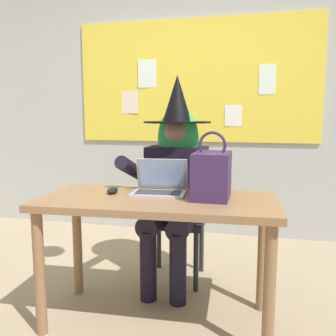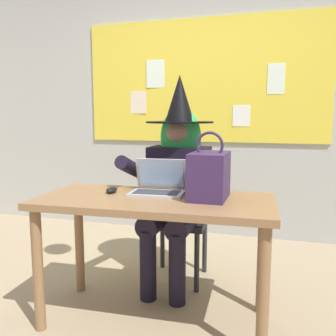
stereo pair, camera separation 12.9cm
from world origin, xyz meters
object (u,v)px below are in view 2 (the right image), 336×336
object	(u,v)px
chair_at_desk	(181,208)
laptop	(158,185)
person_costumed	(177,172)
computer_mouse	(112,190)
desk_main	(155,216)
handbag	(209,175)

from	to	relation	value
chair_at_desk	laptop	bearing A→B (deg)	-2.04
person_costumed	computer_mouse	bearing A→B (deg)	-28.11
person_costumed	computer_mouse	distance (m)	0.56
desk_main	handbag	bearing A→B (deg)	14.74
chair_at_desk	desk_main	bearing A→B (deg)	-0.30
laptop	person_costumed	bearing A→B (deg)	85.47
laptop	handbag	size ratio (longest dim) A/B	0.89
chair_at_desk	computer_mouse	world-z (taller)	chair_at_desk
chair_at_desk	computer_mouse	distance (m)	0.71
chair_at_desk	person_costumed	size ratio (longest dim) A/B	0.61
desk_main	computer_mouse	world-z (taller)	computer_mouse
handbag	laptop	bearing A→B (deg)	170.39
desk_main	handbag	size ratio (longest dim) A/B	3.62
person_costumed	chair_at_desk	bearing A→B (deg)	-177.97
person_costumed	laptop	distance (m)	0.41
laptop	handbag	world-z (taller)	handbag
chair_at_desk	handbag	world-z (taller)	handbag
person_costumed	laptop	xyz separation A→B (m)	(-0.00, -0.41, -0.02)
handbag	chair_at_desk	bearing A→B (deg)	118.36
desk_main	chair_at_desk	size ratio (longest dim) A/B	1.49
computer_mouse	handbag	size ratio (longest dim) A/B	0.28
desk_main	laptop	xyz separation A→B (m)	(-0.02, 0.13, 0.15)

